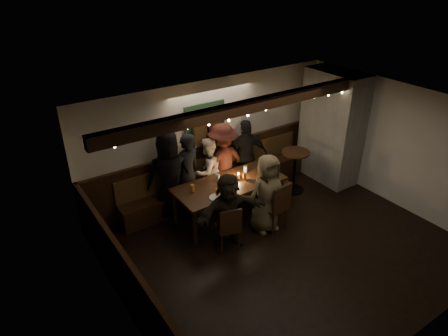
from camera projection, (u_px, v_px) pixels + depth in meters
room at (281, 154)px, 8.47m from camera, size 6.02×5.01×2.62m
dining_table at (230, 186)px, 7.95m from camera, size 2.25×0.96×0.97m
chair_near_left at (229, 226)px, 7.15m from camera, size 0.50×0.50×0.90m
chair_near_right at (277, 204)px, 7.64m from camera, size 0.51×0.51×1.03m
chair_end at (278, 180)px, 8.67m from camera, size 0.49×0.49×0.84m
high_top at (295, 166)px, 8.95m from camera, size 0.61×0.61×0.98m
person_a at (170, 176)px, 7.93m from camera, size 1.05×0.85×1.86m
person_b at (187, 174)px, 8.10m from camera, size 0.71×0.54×1.75m
person_c at (208, 171)px, 8.48m from camera, size 0.83×0.70×1.50m
person_d at (222, 162)px, 8.56m from camera, size 1.19×0.76×1.75m
person_e at (246, 156)px, 8.91m from camera, size 1.07×0.70×1.69m
person_f at (228, 212)px, 7.11m from camera, size 1.42×0.54×1.50m
person_g at (267, 194)px, 7.56m from camera, size 0.81×0.56×1.60m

